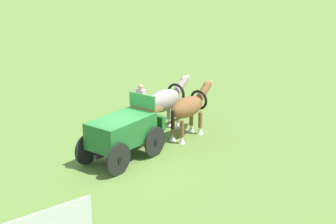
% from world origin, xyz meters
% --- Properties ---
extents(ground_plane, '(220.00, 220.00, 0.00)m').
position_xyz_m(ground_plane, '(0.00, 0.00, 0.00)').
color(ground_plane, olive).
extents(show_wagon, '(5.65, 1.90, 2.70)m').
position_xyz_m(show_wagon, '(0.14, 0.01, 1.18)').
color(show_wagon, '#236B2D').
rests_on(show_wagon, ground).
extents(draft_horse_near, '(3.23, 1.05, 2.28)m').
position_xyz_m(draft_horse_near, '(3.65, 0.78, 1.41)').
color(draft_horse_near, '#9E998E').
rests_on(draft_horse_near, ground).
extents(draft_horse_off, '(3.09, 0.97, 2.22)m').
position_xyz_m(draft_horse_off, '(3.71, -0.52, 1.35)').
color(draft_horse_off, brown).
rests_on(draft_horse_off, ground).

